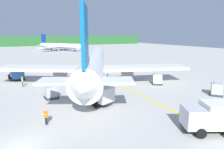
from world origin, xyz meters
name	(u,v)px	position (x,y,z in m)	size (l,w,h in m)	color
ground	(16,65)	(0.00, 48.00, -0.10)	(240.00, 320.00, 0.20)	#B7B5AD
distant_treeline	(14,41)	(0.00, 147.23, 3.75)	(216.00, 6.00, 7.49)	#28602D
airliner_foreground	(94,64)	(13.49, 18.48, 3.39)	(33.15, 39.36, 11.90)	white
airliner_far_taxiway	(59,46)	(22.23, 93.77, 2.54)	(23.07, 27.05, 8.91)	white
service_truck_fuel	(92,91)	(8.91, 7.55, 1.57)	(4.33, 6.56, 2.83)	silver
service_truck_baggage	(15,72)	(-0.08, 27.18, 1.40)	(3.04, 6.57, 2.40)	#2659A5
service_truck_catering	(215,116)	(16.19, -5.20, 1.56)	(6.05, 4.39, 2.83)	silver
cargo_container_near	(157,79)	(22.77, 11.04, 0.93)	(2.43, 2.43, 1.98)	#333338
cargo_container_mid	(216,89)	(26.38, 1.98, 0.93)	(2.35, 2.35, 1.97)	#333338
cargo_container_far	(51,92)	(4.33, 11.50, 0.87)	(1.92, 1.92, 1.85)	#333338
crew_marshaller	(22,81)	(0.92, 20.08, 1.06)	(0.24, 0.63, 1.79)	#191E33
crew_loader_left	(46,116)	(2.46, 3.26, 0.95)	(0.41, 0.57, 1.62)	#191E33
apron_guide_line	(118,85)	(16.43, 14.00, 0.01)	(0.30, 60.00, 0.01)	yellow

